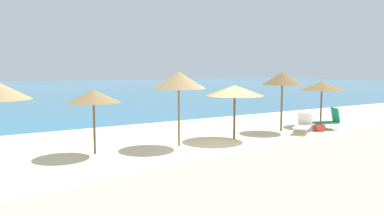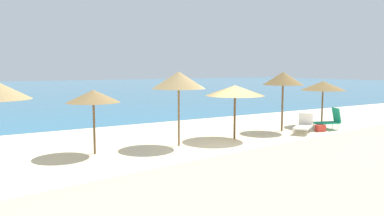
{
  "view_description": "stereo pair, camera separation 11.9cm",
  "coord_description": "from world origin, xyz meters",
  "px_view_note": "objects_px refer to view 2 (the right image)",
  "views": [
    {
      "loc": [
        -9.53,
        -11.72,
        3.14
      ],
      "look_at": [
        -1.49,
        1.03,
        1.52
      ],
      "focal_mm": 35.26,
      "sensor_mm": 36.0,
      "label": 1
    },
    {
      "loc": [
        -9.43,
        -11.79,
        3.14
      ],
      "look_at": [
        -1.49,
        1.03,
        1.52
      ],
      "focal_mm": 35.26,
      "sensor_mm": 36.0,
      "label": 2
    }
  ],
  "objects_px": {
    "lounge_chair_1": "(329,120)",
    "beach_umbrella_3": "(235,91)",
    "beach_umbrella_1": "(93,96)",
    "cooler_box": "(320,128)",
    "beach_umbrella_2": "(179,80)",
    "beach_umbrella_5": "(323,86)",
    "lounge_chair_0": "(304,125)",
    "beach_umbrella_4": "(283,79)"
  },
  "relations": [
    {
      "from": "beach_umbrella_1",
      "to": "cooler_box",
      "type": "distance_m",
      "value": 11.21
    },
    {
      "from": "beach_umbrella_1",
      "to": "lounge_chair_1",
      "type": "xyz_separation_m",
      "value": [
        11.85,
        -0.92,
        -1.64
      ]
    },
    {
      "from": "beach_umbrella_2",
      "to": "beach_umbrella_5",
      "type": "relative_size",
      "value": 1.23
    },
    {
      "from": "beach_umbrella_2",
      "to": "beach_umbrella_5",
      "type": "bearing_deg",
      "value": 2.52
    },
    {
      "from": "beach_umbrella_3",
      "to": "lounge_chair_0",
      "type": "xyz_separation_m",
      "value": [
        3.83,
        -0.51,
        -1.76
      ]
    },
    {
      "from": "beach_umbrella_1",
      "to": "beach_umbrella_4",
      "type": "bearing_deg",
      "value": 0.09
    },
    {
      "from": "beach_umbrella_4",
      "to": "beach_umbrella_1",
      "type": "bearing_deg",
      "value": -179.91
    },
    {
      "from": "beach_umbrella_2",
      "to": "lounge_chair_0",
      "type": "xyz_separation_m",
      "value": [
        6.64,
        -0.55,
        -2.26
      ]
    },
    {
      "from": "beach_umbrella_3",
      "to": "lounge_chair_1",
      "type": "xyz_separation_m",
      "value": [
        5.71,
        -0.52,
        -1.67
      ]
    },
    {
      "from": "beach_umbrella_4",
      "to": "lounge_chair_0",
      "type": "relative_size",
      "value": 1.75
    },
    {
      "from": "lounge_chair_0",
      "to": "cooler_box",
      "type": "relative_size",
      "value": 3.77
    },
    {
      "from": "lounge_chair_1",
      "to": "beach_umbrella_2",
      "type": "bearing_deg",
      "value": 106.02
    },
    {
      "from": "beach_umbrella_3",
      "to": "lounge_chair_0",
      "type": "relative_size",
      "value": 1.54
    },
    {
      "from": "beach_umbrella_1",
      "to": "beach_umbrella_4",
      "type": "relative_size",
      "value": 0.8
    },
    {
      "from": "beach_umbrella_2",
      "to": "cooler_box",
      "type": "height_order",
      "value": "beach_umbrella_2"
    },
    {
      "from": "lounge_chair_1",
      "to": "beach_umbrella_3",
      "type": "bearing_deg",
      "value": 104.58
    },
    {
      "from": "lounge_chair_1",
      "to": "beach_umbrella_1",
      "type": "bearing_deg",
      "value": 105.37
    },
    {
      "from": "beach_umbrella_2",
      "to": "beach_umbrella_3",
      "type": "relative_size",
      "value": 1.16
    },
    {
      "from": "beach_umbrella_3",
      "to": "cooler_box",
      "type": "height_order",
      "value": "beach_umbrella_3"
    },
    {
      "from": "beach_umbrella_2",
      "to": "beach_umbrella_3",
      "type": "distance_m",
      "value": 2.85
    },
    {
      "from": "beach_umbrella_1",
      "to": "cooler_box",
      "type": "relative_size",
      "value": 5.28
    },
    {
      "from": "beach_umbrella_3",
      "to": "lounge_chair_1",
      "type": "bearing_deg",
      "value": -5.21
    },
    {
      "from": "lounge_chair_0",
      "to": "cooler_box",
      "type": "xyz_separation_m",
      "value": [
        1.01,
        -0.15,
        -0.22
      ]
    },
    {
      "from": "beach_umbrella_4",
      "to": "cooler_box",
      "type": "xyz_separation_m",
      "value": [
        1.54,
        -1.08,
        -2.44
      ]
    },
    {
      "from": "beach_umbrella_4",
      "to": "lounge_chair_0",
      "type": "distance_m",
      "value": 2.46
    },
    {
      "from": "beach_umbrella_2",
      "to": "cooler_box",
      "type": "relative_size",
      "value": 6.73
    },
    {
      "from": "beach_umbrella_4",
      "to": "beach_umbrella_5",
      "type": "height_order",
      "value": "beach_umbrella_4"
    },
    {
      "from": "lounge_chair_1",
      "to": "cooler_box",
      "type": "xyz_separation_m",
      "value": [
        -0.86,
        -0.15,
        -0.31
      ]
    },
    {
      "from": "beach_umbrella_4",
      "to": "cooler_box",
      "type": "height_order",
      "value": "beach_umbrella_4"
    },
    {
      "from": "beach_umbrella_5",
      "to": "cooler_box",
      "type": "distance_m",
      "value": 2.72
    },
    {
      "from": "beach_umbrella_1",
      "to": "beach_umbrella_5",
      "type": "bearing_deg",
      "value": 0.21
    },
    {
      "from": "lounge_chair_0",
      "to": "lounge_chair_1",
      "type": "height_order",
      "value": "lounge_chair_1"
    },
    {
      "from": "lounge_chair_0",
      "to": "beach_umbrella_1",
      "type": "bearing_deg",
      "value": 52.75
    },
    {
      "from": "beach_umbrella_1",
      "to": "lounge_chair_0",
      "type": "bearing_deg",
      "value": -5.2
    },
    {
      "from": "beach_umbrella_1",
      "to": "lounge_chair_1",
      "type": "bearing_deg",
      "value": -4.42
    },
    {
      "from": "beach_umbrella_1",
      "to": "beach_umbrella_2",
      "type": "bearing_deg",
      "value": -6.08
    },
    {
      "from": "beach_umbrella_3",
      "to": "cooler_box",
      "type": "xyz_separation_m",
      "value": [
        4.84,
        -0.67,
        -1.98
      ]
    },
    {
      "from": "lounge_chair_0",
      "to": "beach_umbrella_3",
      "type": "bearing_deg",
      "value": 50.36
    },
    {
      "from": "beach_umbrella_5",
      "to": "lounge_chair_1",
      "type": "bearing_deg",
      "value": -121.69
    },
    {
      "from": "beach_umbrella_2",
      "to": "cooler_box",
      "type": "xyz_separation_m",
      "value": [
        7.65,
        -0.71,
        -2.48
      ]
    },
    {
      "from": "beach_umbrella_2",
      "to": "beach_umbrella_5",
      "type": "height_order",
      "value": "beach_umbrella_2"
    },
    {
      "from": "beach_umbrella_3",
      "to": "beach_umbrella_4",
      "type": "relative_size",
      "value": 0.88
    }
  ]
}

